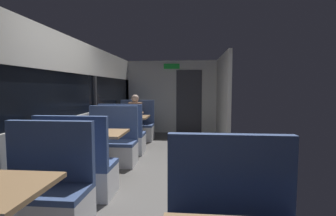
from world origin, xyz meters
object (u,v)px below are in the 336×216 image
dining_table_mid_window (97,138)px  coffee_cup_primary (121,115)px  bench_mid_window_facing_entry (111,147)px  dining_table_far_window (130,120)px  bench_near_window_facing_entry (43,198)px  bench_far_window_facing_end (123,138)px  seated_passenger (136,121)px  bench_far_window_facing_entry (136,128)px  bench_mid_window_facing_end (78,172)px

dining_table_mid_window → coffee_cup_primary: size_ratio=10.00×
dining_table_mid_window → coffee_cup_primary: bearing=94.9°
bench_mid_window_facing_entry → dining_table_far_window: (0.00, 1.49, 0.31)m
bench_near_window_facing_entry → bench_mid_window_facing_entry: bearing=90.0°
bench_mid_window_facing_entry → dining_table_far_window: bearing=90.0°
bench_near_window_facing_entry → dining_table_far_window: size_ratio=1.22×
bench_far_window_facing_end → coffee_cup_primary: bench_far_window_facing_end is taller
coffee_cup_primary → bench_far_window_facing_end: bearing=-71.8°
seated_passenger → coffee_cup_primary: bearing=-102.3°
dining_table_far_window → coffee_cup_primary: 0.28m
dining_table_mid_window → dining_table_far_window: same height
dining_table_far_window → dining_table_mid_window: bearing=-90.0°
dining_table_mid_window → bench_far_window_facing_entry: 2.90m
bench_near_window_facing_entry → coffee_cup_primary: bearing=92.8°
dining_table_far_window → seated_passenger: seated_passenger is taller
dining_table_far_window → bench_mid_window_facing_entry: bearing=-90.0°
bench_mid_window_facing_end → bench_mid_window_facing_entry: 1.40m
bench_mid_window_facing_entry → bench_far_window_facing_end: 0.79m
bench_mid_window_facing_end → seated_passenger: size_ratio=0.87×
dining_table_far_window → bench_far_window_facing_end: 0.77m
bench_near_window_facing_entry → bench_mid_window_facing_entry: same height
bench_far_window_facing_end → bench_far_window_facing_entry: 1.40m
bench_mid_window_facing_entry → bench_far_window_facing_entry: size_ratio=1.00×
dining_table_far_window → bench_far_window_facing_entry: 0.77m
bench_far_window_facing_end → seated_passenger: size_ratio=0.87×
dining_table_far_window → seated_passenger: size_ratio=0.71×
bench_mid_window_facing_entry → bench_far_window_facing_end: size_ratio=1.00×
bench_near_window_facing_entry → bench_mid_window_facing_entry: 2.19m
bench_near_window_facing_entry → coffee_cup_primary: 3.53m
dining_table_mid_window → dining_table_far_window: (0.00, 2.19, 0.00)m
bench_far_window_facing_entry → bench_mid_window_facing_entry: bearing=-90.0°
dining_table_far_window → coffee_cup_primary: (-0.17, -0.17, 0.15)m
seated_passenger → bench_mid_window_facing_end: bearing=-90.0°
bench_near_window_facing_entry → dining_table_mid_window: size_ratio=1.22×
seated_passenger → dining_table_mid_window: bearing=-90.0°
seated_passenger → dining_table_far_window: bearing=-90.0°
dining_table_mid_window → seated_passenger: seated_passenger is taller
bench_near_window_facing_entry → coffee_cup_primary: bench_near_window_facing_entry is taller
bench_near_window_facing_entry → dining_table_mid_window: 1.52m
bench_mid_window_facing_entry → bench_far_window_facing_end: same height
bench_far_window_facing_end → bench_mid_window_facing_entry: bearing=-90.0°
bench_mid_window_facing_end → seated_passenger: bearing=90.0°
coffee_cup_primary → bench_near_window_facing_entry: bearing=-87.2°
bench_far_window_facing_end → bench_mid_window_facing_end: bearing=-90.0°
bench_near_window_facing_entry → bench_far_window_facing_end: same height
bench_mid_window_facing_end → bench_far_window_facing_entry: 3.58m
bench_far_window_facing_entry → bench_near_window_facing_entry: bearing=-90.0°
dining_table_mid_window → seated_passenger: bearing=90.0°
bench_far_window_facing_end → seated_passenger: bearing=90.0°
bench_far_window_facing_end → bench_near_window_facing_entry: bearing=-90.0°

